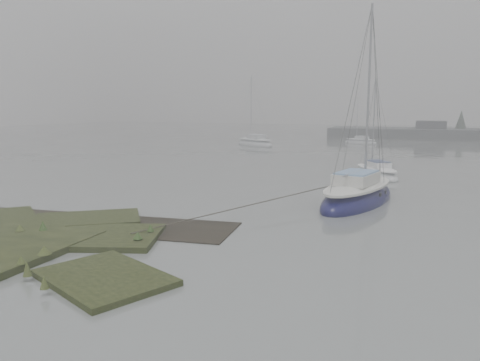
# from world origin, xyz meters

# --- Properties ---
(ground) EXTENTS (160.00, 160.00, 0.00)m
(ground) POSITION_xyz_m (0.00, 30.00, 0.00)
(ground) COLOR slate
(ground) RESTS_ON ground
(sailboat_main) EXTENTS (3.90, 7.38, 9.92)m
(sailboat_main) POSITION_xyz_m (5.57, 11.98, 0.31)
(sailboat_main) COLOR #0C0C3A
(sailboat_main) RESTS_ON ground
(sailboat_white) EXTENTS (3.91, 4.98, 6.86)m
(sailboat_white) POSITION_xyz_m (5.73, 20.94, 0.21)
(sailboat_white) COLOR silver
(sailboat_white) RESTS_ON ground
(sailboat_far_a) EXTENTS (6.12, 5.11, 8.57)m
(sailboat_far_a) POSITION_xyz_m (-9.46, 41.44, 0.27)
(sailboat_far_a) COLOR #B5BCC0
(sailboat_far_a) RESTS_ON ground
(sailboat_far_c) EXTENTS (4.53, 3.08, 6.11)m
(sailboat_far_c) POSITION_xyz_m (1.76, 48.65, 0.19)
(sailboat_far_c) COLOR silver
(sailboat_far_c) RESTS_ON ground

